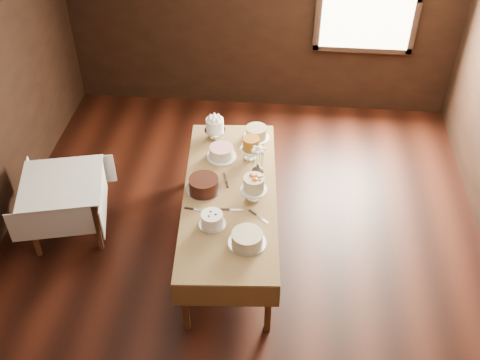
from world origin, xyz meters
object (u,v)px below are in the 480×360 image
object	(u,v)px
display_table	(230,197)
cake_server_a	(238,210)
cake_speckled	(256,133)
side_table	(62,188)
cake_server_c	(225,177)
flower_vase	(258,170)
cake_chocolate	(204,185)
cake_server_b	(262,219)
cake_meringue	(215,129)
cake_cream	(247,239)
cake_server_e	(202,211)
cake_lattice	(221,153)
cake_caramel	(251,149)
cake_server_d	(257,178)
cake_swirl	(212,220)
cake_flowers	(254,189)

from	to	relation	value
display_table	cake_server_a	bearing A→B (deg)	-67.22
cake_speckled	cake_server_a	xyz separation A→B (m)	(-0.09, -1.15, -0.06)
side_table	cake_server_c	world-z (taller)	cake_server_c
cake_server_a	flower_vase	bearing A→B (deg)	71.24
cake_chocolate	cake_server_b	size ratio (longest dim) A/B	1.51
cake_meringue	cake_cream	distance (m)	1.60
cake_server_b	cake_server_e	world-z (taller)	same
cake_server_c	cake_lattice	bearing A→B (deg)	-4.42
side_table	cake_server_b	bearing A→B (deg)	-10.29
side_table	cake_chocolate	world-z (taller)	cake_chocolate
cake_caramel	side_table	bearing A→B (deg)	-164.16
side_table	cake_speckled	size ratio (longest dim) A/B	3.07
cake_server_d	cake_swirl	bearing A→B (deg)	-158.64
cake_meringue	cake_server_e	size ratio (longest dim) A/B	1.04
display_table	side_table	distance (m)	1.69
cake_lattice	cake_server_b	world-z (taller)	cake_lattice
cake_server_d	cake_lattice	bearing A→B (deg)	100.67
cake_caramel	cake_server_b	xyz separation A→B (m)	(0.17, -0.89, -0.11)
side_table	cake_server_c	bearing A→B (deg)	6.73
cake_flowers	cake_server_c	xyz separation A→B (m)	(-0.31, 0.28, -0.11)
display_table	cake_server_e	bearing A→B (deg)	-130.48
cake_server_d	cake_chocolate	bearing A→B (deg)	162.59
side_table	cake_meringue	world-z (taller)	cake_meringue
cake_cream	flower_vase	size ratio (longest dim) A/B	3.14
cake_lattice	cake_caramel	distance (m)	0.31
cake_server_d	cake_speckled	bearing A→B (deg)	53.43
cake_lattice	cake_server_d	distance (m)	0.50
display_table	cake_chocolate	distance (m)	0.28
display_table	cake_server_e	size ratio (longest dim) A/B	9.68
cake_server_b	cake_flowers	bearing A→B (deg)	149.22
cake_server_a	cake_server_c	size ratio (longest dim) A/B	1.00
cake_caramel	cake_server_e	world-z (taller)	cake_caramel
side_table	cake_swirl	xyz separation A→B (m)	(1.58, -0.48, 0.17)
display_table	cake_flowers	bearing A→B (deg)	-13.43
cake_chocolate	cake_lattice	bearing A→B (deg)	78.45
cake_caramel	cake_chocolate	bearing A→B (deg)	-127.46
cake_cream	cake_server_a	distance (m)	0.43
cake_speckled	cake_server_c	bearing A→B (deg)	-110.61
cake_server_e	flower_vase	xyz separation A→B (m)	(0.48, 0.58, 0.06)
cake_server_e	cake_server_a	bearing A→B (deg)	14.92
cake_lattice	cake_cream	distance (m)	1.25
cake_server_e	flower_vase	world-z (taller)	flower_vase
cake_chocolate	cake_server_d	bearing A→B (deg)	23.98
cake_server_a	display_table	bearing A→B (deg)	109.42
cake_caramel	flower_vase	bearing A→B (deg)	-70.79
cake_cream	cake_server_c	xyz separation A→B (m)	(-0.29, 0.87, -0.05)
cake_server_b	cake_server_c	size ratio (longest dim) A/B	1.00
flower_vase	side_table	bearing A→B (deg)	-172.12
cake_server_a	cake_server_b	world-z (taller)	same
cake_server_e	cake_speckled	bearing A→B (deg)	78.47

